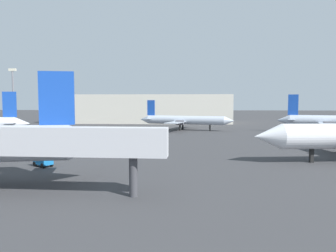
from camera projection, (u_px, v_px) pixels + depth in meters
name	position (u px, v px, depth m)	size (l,w,h in m)	color
airplane_far_left	(327.00, 121.00, 80.74)	(23.97, 21.60, 9.75)	#B2BCCC
airplane_far_right	(184.00, 120.00, 89.59)	(26.62, 20.20, 8.34)	#B2BCCC
jet_bridge	(31.00, 142.00, 27.14)	(21.21, 2.85, 5.92)	silver
baggage_cart	(43.00, 160.00, 39.02)	(2.72, 2.42, 1.30)	#1972BF
light_mast_left	(13.00, 94.00, 103.20)	(2.40, 0.50, 18.46)	slate
terminal_building	(144.00, 109.00, 125.59)	(65.38, 23.22, 10.55)	beige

